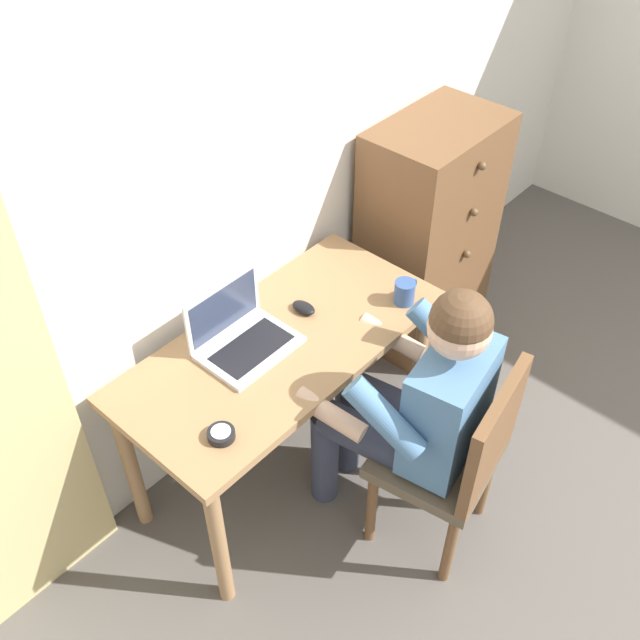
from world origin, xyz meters
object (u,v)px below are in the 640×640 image
at_px(dresser, 428,235).
at_px(person_seated, 415,400).
at_px(desk_clock, 221,434).
at_px(computer_mouse, 304,308).
at_px(coffee_mug, 405,292).
at_px(chair, 456,455).
at_px(desk, 282,363).
at_px(laptop, 241,334).

bearing_deg(dresser, person_seated, -147.35).
bearing_deg(desk_clock, computer_mouse, 19.16).
xyz_separation_m(desk_clock, coffee_mug, (0.92, -0.04, 0.03)).
bearing_deg(computer_mouse, chair, -91.80).
xyz_separation_m(person_seated, desk_clock, (-0.58, 0.34, 0.07)).
bearing_deg(dresser, desk, -174.35).
xyz_separation_m(dresser, person_seated, (-0.95, -0.61, 0.11)).
distance_m(chair, coffee_mug, 0.64).
height_order(desk, laptop, laptop).
distance_m(laptop, desk_clock, 0.42).
bearing_deg(coffee_mug, dresser, 26.45).
bearing_deg(dresser, desk_clock, -170.02).
relative_size(chair, computer_mouse, 8.85).
height_order(desk, chair, chair).
bearing_deg(chair, dresser, 40.57).
height_order(desk_clock, coffee_mug, coffee_mug).
relative_size(dresser, coffee_mug, 9.47).
bearing_deg(computer_mouse, person_seated, -94.88).
bearing_deg(desk, chair, -76.07).
height_order(dresser, desk_clock, dresser).
distance_m(dresser, desk_clock, 1.57).
height_order(laptop, desk_clock, laptop).
relative_size(dresser, laptop, 3.33).
bearing_deg(coffee_mug, desk, 157.47).
xyz_separation_m(desk, desk_clock, (-0.44, -0.16, 0.12)).
xyz_separation_m(chair, person_seated, (-0.03, 0.18, 0.18)).
xyz_separation_m(computer_mouse, desk_clock, (-0.62, -0.21, -0.00)).
distance_m(chair, desk_clock, 0.84).
distance_m(computer_mouse, desk_clock, 0.66).
xyz_separation_m(dresser, laptop, (-1.20, -0.01, 0.22)).
distance_m(dresser, computer_mouse, 0.93).
distance_m(person_seated, laptop, 0.66).
xyz_separation_m(computer_mouse, coffee_mug, (0.30, -0.25, 0.03)).
xyz_separation_m(dresser, desk_clock, (-1.53, -0.27, 0.18)).
distance_m(dresser, person_seated, 1.13).
xyz_separation_m(desk, coffee_mug, (0.48, -0.20, 0.16)).
height_order(chair, laptop, laptop).
bearing_deg(desk_clock, dresser, 9.98).
distance_m(laptop, computer_mouse, 0.29).
height_order(chair, coffee_mug, chair).
bearing_deg(person_seated, computer_mouse, 86.19).
bearing_deg(coffee_mug, laptop, 153.21).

